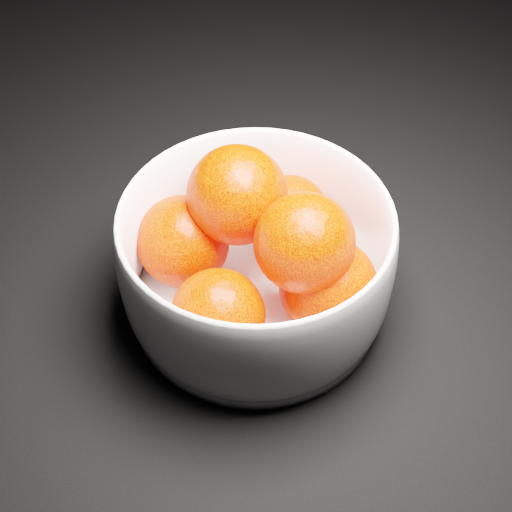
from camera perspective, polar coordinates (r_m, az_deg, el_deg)
ground at (r=0.82m, az=-3.02°, el=11.82°), size 3.00×3.00×0.00m
bowl at (r=0.57m, az=-0.00°, el=-0.37°), size 0.22×0.22×0.11m
orange_pile at (r=0.57m, az=0.18°, el=0.72°), size 0.18×0.19×0.12m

